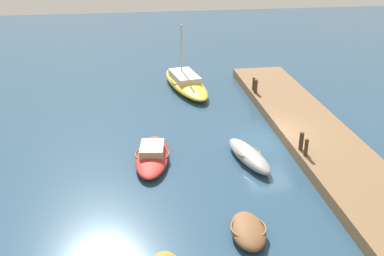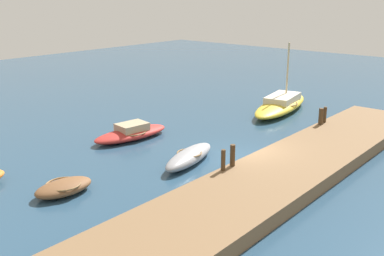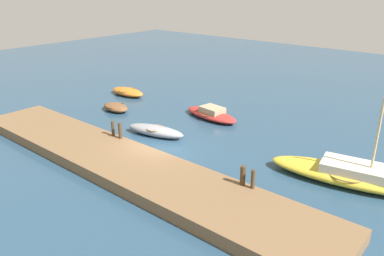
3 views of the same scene
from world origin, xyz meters
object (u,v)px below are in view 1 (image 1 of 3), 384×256
(mooring_post_west, at_px, (306,147))
(mooring_post_mid_east, at_px, (256,86))
(mooring_post_mid_west, at_px, (301,141))
(mooring_post_east, at_px, (254,84))
(motorboat_red, at_px, (152,155))
(dinghy_brown, at_px, (248,230))
(sailboat_yellow, at_px, (186,82))
(rowboat_grey, at_px, (249,155))

(mooring_post_west, xyz_separation_m, mooring_post_mid_east, (9.25, 0.00, 0.01))
(mooring_post_mid_west, bearing_deg, mooring_post_west, 180.00)
(mooring_post_mid_west, bearing_deg, mooring_post_east, 0.00)
(motorboat_red, bearing_deg, mooring_post_mid_east, -37.84)
(dinghy_brown, bearing_deg, sailboat_yellow, 4.97)
(rowboat_grey, relative_size, mooring_post_west, 4.56)
(sailboat_yellow, relative_size, mooring_post_mid_west, 8.16)
(mooring_post_mid_east, bearing_deg, sailboat_yellow, 53.15)
(dinghy_brown, xyz_separation_m, motorboat_red, (6.67, 3.36, 0.06))
(mooring_post_west, bearing_deg, rowboat_grey, 71.37)
(mooring_post_east, bearing_deg, motorboat_red, 136.77)
(motorboat_red, height_order, rowboat_grey, motorboat_red)
(dinghy_brown, relative_size, rowboat_grey, 0.60)
(sailboat_yellow, relative_size, motorboat_red, 1.66)
(rowboat_grey, xyz_separation_m, mooring_post_mid_west, (-0.23, -2.67, 0.76))
(mooring_post_mid_west, height_order, mooring_post_east, mooring_post_mid_west)
(dinghy_brown, distance_m, mooring_post_east, 15.42)
(mooring_post_west, bearing_deg, mooring_post_mid_east, 0.00)
(motorboat_red, xyz_separation_m, mooring_post_mid_east, (7.59, -7.63, 0.74))
(rowboat_grey, relative_size, mooring_post_mid_east, 4.50)
(rowboat_grey, height_order, mooring_post_west, mooring_post_west)
(mooring_post_mid_west, distance_m, mooring_post_mid_east, 8.58)
(mooring_post_mid_west, bearing_deg, rowboat_grey, 85.09)
(dinghy_brown, relative_size, motorboat_red, 0.53)
(sailboat_yellow, distance_m, rowboat_grey, 11.83)
(mooring_post_mid_east, bearing_deg, mooring_post_mid_west, 180.00)
(motorboat_red, relative_size, mooring_post_mid_west, 4.92)
(dinghy_brown, bearing_deg, mooring_post_mid_west, -32.57)
(sailboat_yellow, bearing_deg, mooring_post_west, -170.81)
(dinghy_brown, relative_size, mooring_post_west, 2.76)
(motorboat_red, xyz_separation_m, mooring_post_west, (-1.66, -7.63, 0.73))
(dinghy_brown, xyz_separation_m, mooring_post_mid_east, (14.26, -4.27, 0.79))
(rowboat_grey, distance_m, mooring_post_mid_east, 8.80)
(mooring_post_mid_east, bearing_deg, rowboat_grey, 162.25)
(sailboat_yellow, distance_m, mooring_post_east, 5.30)
(mooring_post_west, bearing_deg, mooring_post_mid_west, 0.00)
(sailboat_yellow, distance_m, motorboat_red, 11.38)
(rowboat_grey, distance_m, mooring_post_east, 9.31)
(rowboat_grey, distance_m, mooring_post_west, 2.92)
(mooring_post_west, height_order, mooring_post_east, mooring_post_west)
(rowboat_grey, bearing_deg, motorboat_red, 68.23)
(dinghy_brown, relative_size, mooring_post_mid_west, 2.62)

